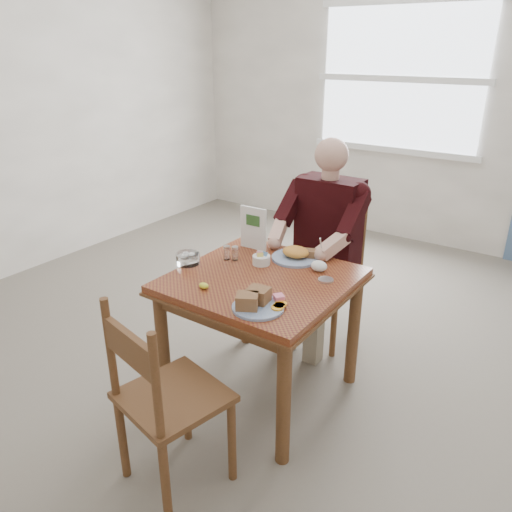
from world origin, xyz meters
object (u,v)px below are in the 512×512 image
Objects in this scene: near_plate at (257,302)px; far_plate at (297,254)px; diner at (324,229)px; table at (262,295)px; chair_near at (164,399)px; chair_far at (327,272)px.

far_plate is (-0.14, 0.61, -0.00)m from near_plate.
diner reaches higher than far_plate.
diner reaches higher than table.
chair_near is at bearing -87.87° from table.
far_plate is (0.00, 1.11, 0.30)m from chair_near.
chair_far is at bearing 90.00° from table.
chair_far is 1.60m from chair_near.
near_plate is at bearing 74.02° from chair_near.
diner is 1.02m from near_plate.
chair_near is 1.15m from far_plate.
diner is 3.85× the size of far_plate.
chair_far is 0.69× the size of diner.
table is 0.66× the size of diner.
table is 2.56× the size of far_plate.
chair_far is at bearing 93.75° from far_plate.
diner is (-0.03, 1.51, 0.33)m from chair_near.
far_plate is at bearing -86.25° from chair_far.
far_plate is (0.03, 0.32, 0.14)m from table.
chair_near is (0.03, -0.80, -0.16)m from table.
near_plate is 0.63m from far_plate.
far_plate reaches higher than table.
near_plate reaches higher than table.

